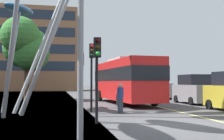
{
  "coord_description": "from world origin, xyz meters",
  "views": [
    {
      "loc": [
        -4.62,
        -10.47,
        1.67
      ],
      "look_at": [
        -0.82,
        8.4,
        2.5
      ],
      "focal_mm": 44.73,
      "sensor_mm": 36.0,
      "label": 1
    }
  ],
  "objects_px": {
    "traffic_light_kerb_far": "(92,63)",
    "car_far_side": "(141,87)",
    "car_parked_far": "(194,90)",
    "pedestrian": "(120,98)",
    "traffic_light_island_mid": "(82,68)",
    "traffic_light_kerb_near": "(97,61)",
    "red_bus": "(125,79)",
    "car_side_street": "(157,88)"
  },
  "relations": [
    {
      "from": "traffic_light_kerb_far",
      "to": "red_bus",
      "type": "bearing_deg",
      "value": 59.39
    },
    {
      "from": "traffic_light_kerb_far",
      "to": "car_parked_far",
      "type": "height_order",
      "value": "traffic_light_kerb_far"
    },
    {
      "from": "car_parked_far",
      "to": "car_side_street",
      "type": "height_order",
      "value": "car_side_street"
    },
    {
      "from": "traffic_light_kerb_far",
      "to": "car_far_side",
      "type": "bearing_deg",
      "value": 64.24
    },
    {
      "from": "car_parked_far",
      "to": "car_far_side",
      "type": "distance_m",
      "value": 12.81
    },
    {
      "from": "car_far_side",
      "to": "car_side_street",
      "type": "bearing_deg",
      "value": -92.48
    },
    {
      "from": "traffic_light_kerb_near",
      "to": "car_side_street",
      "type": "xyz_separation_m",
      "value": [
        8.31,
        15.5,
        -1.42
      ]
    },
    {
      "from": "car_side_street",
      "to": "traffic_light_kerb_near",
      "type": "bearing_deg",
      "value": -118.2
    },
    {
      "from": "red_bus",
      "to": "traffic_light_kerb_far",
      "type": "bearing_deg",
      "value": -120.61
    },
    {
      "from": "red_bus",
      "to": "pedestrian",
      "type": "bearing_deg",
      "value": -105.87
    },
    {
      "from": "car_side_street",
      "to": "car_far_side",
      "type": "bearing_deg",
      "value": 87.52
    },
    {
      "from": "traffic_light_kerb_near",
      "to": "car_parked_far",
      "type": "relative_size",
      "value": 0.84
    },
    {
      "from": "red_bus",
      "to": "traffic_light_kerb_far",
      "type": "distance_m",
      "value": 6.51
    },
    {
      "from": "car_parked_far",
      "to": "traffic_light_island_mid",
      "type": "bearing_deg",
      "value": -169.12
    },
    {
      "from": "traffic_light_island_mid",
      "to": "car_parked_far",
      "type": "height_order",
      "value": "traffic_light_island_mid"
    },
    {
      "from": "car_far_side",
      "to": "traffic_light_kerb_near",
      "type": "bearing_deg",
      "value": -111.73
    },
    {
      "from": "red_bus",
      "to": "car_far_side",
      "type": "xyz_separation_m",
      "value": [
        4.94,
        11.48,
        -0.88
      ]
    },
    {
      "from": "car_parked_far",
      "to": "pedestrian",
      "type": "height_order",
      "value": "car_parked_far"
    },
    {
      "from": "traffic_light_island_mid",
      "to": "car_side_street",
      "type": "height_order",
      "value": "traffic_light_island_mid"
    },
    {
      "from": "car_parked_far",
      "to": "pedestrian",
      "type": "xyz_separation_m",
      "value": [
        -7.08,
        -5.25,
        -0.24
      ]
    },
    {
      "from": "red_bus",
      "to": "car_far_side",
      "type": "height_order",
      "value": "red_bus"
    },
    {
      "from": "traffic_light_kerb_near",
      "to": "red_bus",
      "type": "bearing_deg",
      "value": 70.06
    },
    {
      "from": "car_parked_far",
      "to": "car_side_street",
      "type": "relative_size",
      "value": 1.02
    },
    {
      "from": "traffic_light_island_mid",
      "to": "traffic_light_kerb_near",
      "type": "bearing_deg",
      "value": -90.06
    },
    {
      "from": "red_bus",
      "to": "traffic_light_island_mid",
      "type": "height_order",
      "value": "traffic_light_island_mid"
    },
    {
      "from": "traffic_light_kerb_near",
      "to": "car_parked_far",
      "type": "height_order",
      "value": "traffic_light_kerb_near"
    },
    {
      "from": "red_bus",
      "to": "car_far_side",
      "type": "distance_m",
      "value": 12.53
    },
    {
      "from": "car_side_street",
      "to": "pedestrian",
      "type": "distance_m",
      "value": 13.71
    },
    {
      "from": "pedestrian",
      "to": "car_side_street",
      "type": "bearing_deg",
      "value": 61.49
    },
    {
      "from": "traffic_light_kerb_far",
      "to": "car_far_side",
      "type": "xyz_separation_m",
      "value": [
        8.22,
        17.04,
        -1.72
      ]
    },
    {
      "from": "red_bus",
      "to": "car_far_side",
      "type": "relative_size",
      "value": 2.7
    },
    {
      "from": "traffic_light_kerb_far",
      "to": "car_side_street",
      "type": "relative_size",
      "value": 0.94
    },
    {
      "from": "car_side_street",
      "to": "pedestrian",
      "type": "height_order",
      "value": "car_side_street"
    },
    {
      "from": "traffic_light_island_mid",
      "to": "car_parked_far",
      "type": "relative_size",
      "value": 0.86
    },
    {
      "from": "traffic_light_kerb_far",
      "to": "pedestrian",
      "type": "distance_m",
      "value": 2.63
    },
    {
      "from": "car_parked_far",
      "to": "pedestrian",
      "type": "bearing_deg",
      "value": -143.45
    },
    {
      "from": "car_side_street",
      "to": "car_far_side",
      "type": "xyz_separation_m",
      "value": [
        0.26,
        6.01,
        -0.06
      ]
    },
    {
      "from": "traffic_light_kerb_far",
      "to": "car_far_side",
      "type": "relative_size",
      "value": 1.0
    },
    {
      "from": "red_bus",
      "to": "traffic_light_kerb_near",
      "type": "xyz_separation_m",
      "value": [
        -3.64,
        -10.02,
        0.59
      ]
    },
    {
      "from": "traffic_light_kerb_near",
      "to": "pedestrian",
      "type": "distance_m",
      "value": 4.24
    },
    {
      "from": "car_side_street",
      "to": "pedestrian",
      "type": "xyz_separation_m",
      "value": [
        -6.54,
        -12.05,
        -0.3
      ]
    },
    {
      "from": "traffic_light_kerb_near",
      "to": "pedestrian",
      "type": "height_order",
      "value": "traffic_light_kerb_near"
    }
  ]
}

